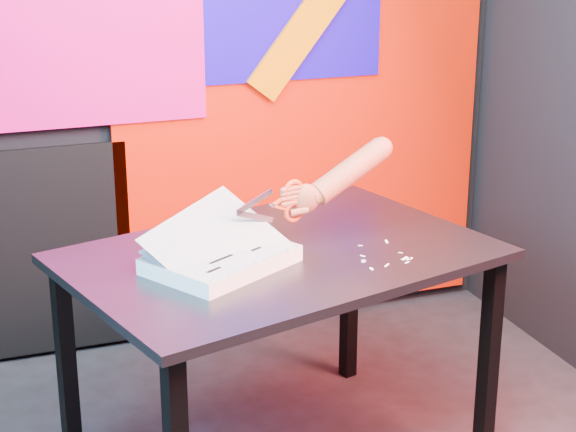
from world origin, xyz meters
name	(u,v)px	position (x,y,z in m)	size (l,w,h in m)	color
room	(269,86)	(0.00, 0.00, 1.35)	(3.01, 3.01, 2.71)	#28282F
backdrop	(164,118)	(0.06, 1.46, 0.96)	(2.88, 0.05, 2.08)	red
work_table	(280,277)	(0.17, 0.41, 0.67)	(1.44, 1.14, 0.75)	black
printout_stack	(221,259)	(-0.03, 0.35, 0.78)	(0.50, 0.45, 0.21)	white
scissors	(289,202)	(0.22, 0.47, 0.89)	(0.24, 0.07, 0.14)	#ACAEB4
hand_forearm	(343,175)	(0.42, 0.52, 0.94)	(0.41, 0.15, 0.20)	#A65237
paper_clippings	(387,258)	(0.46, 0.25, 0.75)	(0.16, 0.22, 0.00)	silver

